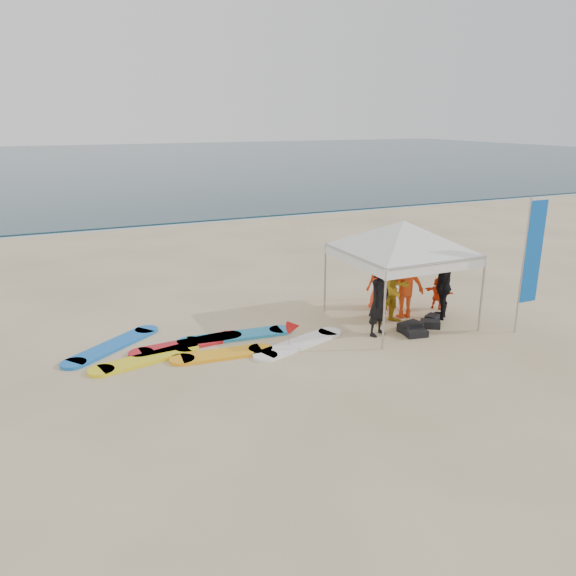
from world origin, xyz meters
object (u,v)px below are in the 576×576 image
(marker_pennant, at_px, (294,327))
(feather_flag, at_px, (532,254))
(person_orange_b, at_px, (380,278))
(person_yellow, at_px, (394,289))
(person_orange_a, at_px, (405,285))
(canopy_tent, at_px, (404,221))
(person_black_b, at_px, (443,286))
(surfboard_spread, at_px, (200,346))
(person_seated, at_px, (438,293))
(person_black_a, at_px, (379,301))

(marker_pennant, bearing_deg, feather_flag, -13.96)
(person_orange_b, relative_size, feather_flag, 0.51)
(person_orange_b, bearing_deg, person_yellow, 57.89)
(person_orange_a, height_order, feather_flag, feather_flag)
(person_yellow, xyz_separation_m, canopy_tent, (0.20, 0.05, 1.68))
(person_orange_b, xyz_separation_m, marker_pennant, (-3.28, -1.57, -0.33))
(person_black_b, height_order, surfboard_spread, person_black_b)
(person_seated, distance_m, surfboard_spread, 6.57)
(surfboard_spread, bearing_deg, person_seated, -0.04)
(person_black_b, xyz_separation_m, marker_pennant, (-4.26, -0.18, -0.36))
(marker_pennant, bearing_deg, person_black_b, 2.44)
(canopy_tent, bearing_deg, marker_pennant, -171.57)
(person_seated, bearing_deg, surfboard_spread, 62.03)
(person_orange_b, height_order, canopy_tent, canopy_tent)
(person_orange_a, distance_m, feather_flag, 3.06)
(person_black_a, relative_size, surfboard_spread, 0.28)
(person_orange_b, height_order, person_seated, person_orange_b)
(person_yellow, relative_size, person_orange_a, 1.01)
(person_orange_b, bearing_deg, person_black_a, 40.61)
(feather_flag, bearing_deg, person_seated, 110.82)
(person_orange_b, xyz_separation_m, feather_flag, (2.18, -2.93, 1.09))
(person_orange_b, xyz_separation_m, surfboard_spread, (-5.20, -0.74, -0.79))
(canopy_tent, bearing_deg, person_orange_a, 34.44)
(marker_pennant, height_order, surfboard_spread, marker_pennant)
(canopy_tent, relative_size, marker_pennant, 6.10)
(person_orange_a, xyz_separation_m, feather_flag, (2.03, -2.03, 1.04))
(person_seated, bearing_deg, marker_pennant, 72.15)
(person_black_a, relative_size, person_orange_b, 1.03)
(person_black_b, height_order, marker_pennant, person_black_b)
(person_black_b, xyz_separation_m, canopy_tent, (-1.14, 0.28, 1.70))
(person_seated, height_order, marker_pennant, person_seated)
(person_orange_b, bearing_deg, surfboard_spread, -7.11)
(person_black_a, xyz_separation_m, person_orange_b, (1.15, 1.69, -0.02))
(person_orange_b, distance_m, person_seated, 1.59)
(person_orange_a, distance_m, marker_pennant, 3.51)
(person_black_a, height_order, canopy_tent, canopy_tent)
(person_seated, height_order, canopy_tent, canopy_tent)
(person_orange_a, bearing_deg, person_seated, -163.76)
(person_seated, bearing_deg, person_orange_a, 69.23)
(person_yellow, distance_m, person_orange_b, 1.21)
(feather_flag, bearing_deg, marker_pennant, 166.04)
(person_black_a, relative_size, person_orange_a, 0.98)
(person_yellow, relative_size, person_seated, 2.01)
(person_black_a, bearing_deg, marker_pennant, 152.41)
(person_black_a, relative_size, feather_flag, 0.52)
(person_seated, xyz_separation_m, marker_pennant, (-4.63, -0.82, 0.06))
(person_orange_b, bearing_deg, canopy_tent, 66.85)
(person_orange_a, xyz_separation_m, person_seated, (1.20, 0.15, -0.43))
(person_black_a, xyz_separation_m, person_black_b, (2.13, 0.30, 0.01))
(person_orange_a, distance_m, canopy_tent, 1.73)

